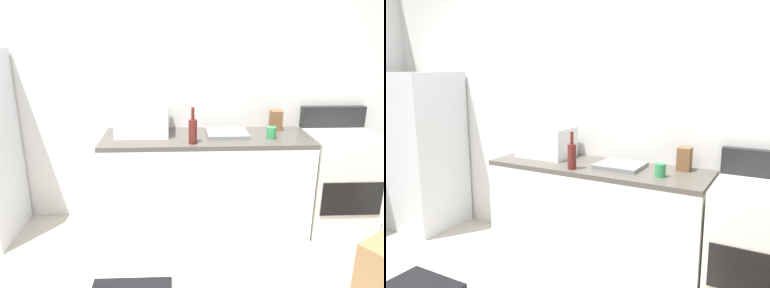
% 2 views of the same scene
% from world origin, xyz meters
% --- Properties ---
extents(wall_back, '(5.00, 0.10, 2.60)m').
position_xyz_m(wall_back, '(0.00, 1.55, 1.30)').
color(wall_back, silver).
rests_on(wall_back, ground_plane).
extents(kitchen_counter, '(1.80, 0.60, 0.90)m').
position_xyz_m(kitchen_counter, '(0.30, 1.20, 0.45)').
color(kitchen_counter, white).
rests_on(kitchen_counter, ground_plane).
extents(refrigerator, '(0.68, 0.66, 1.65)m').
position_xyz_m(refrigerator, '(-1.75, 1.15, 0.82)').
color(refrigerator, silver).
rests_on(refrigerator, ground_plane).
extents(stove_oven, '(0.60, 0.61, 1.10)m').
position_xyz_m(stove_oven, '(1.52, 1.21, 0.47)').
color(stove_oven, silver).
rests_on(stove_oven, ground_plane).
extents(microwave, '(0.46, 0.34, 0.27)m').
position_xyz_m(microwave, '(-0.26, 1.28, 1.04)').
color(microwave, white).
rests_on(microwave, kitchen_counter).
extents(sink_basin, '(0.36, 0.32, 0.03)m').
position_xyz_m(sink_basin, '(0.49, 1.23, 0.92)').
color(sink_basin, slate).
rests_on(sink_basin, kitchen_counter).
extents(wine_bottle, '(0.07, 0.07, 0.30)m').
position_xyz_m(wine_bottle, '(0.18, 0.99, 1.01)').
color(wine_bottle, '#591E19').
rests_on(wine_bottle, kitchen_counter).
extents(coffee_mug, '(0.08, 0.08, 0.10)m').
position_xyz_m(coffee_mug, '(0.85, 1.11, 0.95)').
color(coffee_mug, '#338C4C').
rests_on(coffee_mug, kitchen_counter).
extents(knife_block, '(0.10, 0.10, 0.18)m').
position_xyz_m(knife_block, '(0.96, 1.38, 0.99)').
color(knife_block, brown).
rests_on(knife_block, kitchen_counter).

